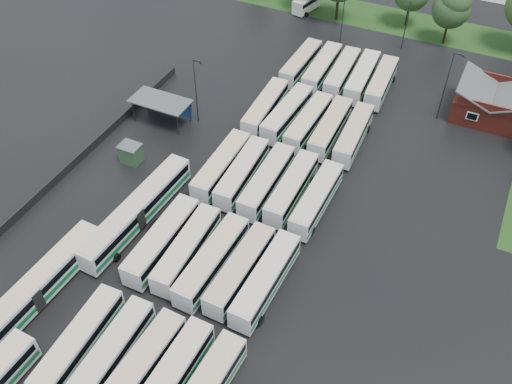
% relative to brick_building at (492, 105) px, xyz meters
% --- Properties ---
extents(ground, '(160.00, 160.00, 0.00)m').
position_rel_brick_building_xyz_m(ground, '(-24.00, -42.77, -1.87)').
color(ground, black).
rests_on(ground, ground).
extents(brick_building, '(10.07, 8.60, 5.39)m').
position_rel_brick_building_xyz_m(brick_building, '(0.00, 0.00, 0.00)').
color(brick_building, maroon).
rests_on(brick_building, ground).
extents(wash_shed, '(8.20, 4.20, 3.58)m').
position_rel_brick_building_xyz_m(wash_shed, '(-41.20, -20.74, 1.12)').
color(wash_shed, '#2D2D30').
rests_on(wash_shed, ground).
extents(utility_hut, '(2.70, 2.20, 2.62)m').
position_rel_brick_building_xyz_m(utility_hut, '(-40.20, -30.17, -0.55)').
color(utility_hut, '#2C4E2D').
rests_on(utility_hut, ground).
extents(grass_strip_north, '(80.00, 10.00, 0.01)m').
position_rel_brick_building_xyz_m(grass_strip_north, '(-22.00, 22.03, -1.86)').
color(grass_strip_north, '#1B4013').
rests_on(grass_strip_north, ground).
extents(west_fence, '(0.10, 50.00, 1.20)m').
position_rel_brick_building_xyz_m(west_fence, '(-46.20, -34.77, -1.27)').
color(west_fence, '#2D2D30').
rests_on(west_fence, ground).
extents(bus_r1c0, '(2.85, 11.59, 3.20)m').
position_rel_brick_building_xyz_m(bus_r1c0, '(-28.48, -55.36, -0.10)').
color(bus_r1c0, silver).
rests_on(bus_r1c0, ground).
extents(bus_r1c1, '(2.62, 11.50, 3.19)m').
position_rel_brick_building_xyz_m(bus_r1c1, '(-25.07, -55.17, -0.11)').
color(bus_r1c1, silver).
rests_on(bus_r1c1, ground).
extents(bus_r1c2, '(3.00, 11.87, 3.28)m').
position_rel_brick_building_xyz_m(bus_r1c2, '(-21.83, -55.34, -0.06)').
color(bus_r1c2, silver).
rests_on(bus_r1c2, ground).
extents(bus_r1c3, '(2.68, 11.64, 3.23)m').
position_rel_brick_building_xyz_m(bus_r1c3, '(-18.87, -54.87, -0.09)').
color(bus_r1c3, silver).
rests_on(bus_r1c3, ground).
extents(bus_r2c0, '(2.57, 12.06, 3.36)m').
position_rel_brick_building_xyz_m(bus_r2c0, '(-28.22, -41.43, -0.02)').
color(bus_r2c0, silver).
rests_on(bus_r2c0, ground).
extents(bus_r2c1, '(2.85, 11.63, 3.22)m').
position_rel_brick_building_xyz_m(bus_r2c1, '(-25.18, -41.29, -0.10)').
color(bus_r2c1, silver).
rests_on(bus_r2c1, ground).
extents(bus_r2c2, '(2.88, 12.02, 3.33)m').
position_rel_brick_building_xyz_m(bus_r2c2, '(-21.96, -41.56, -0.04)').
color(bus_r2c2, silver).
rests_on(bus_r2c2, ground).
extents(bus_r2c3, '(2.81, 11.63, 3.22)m').
position_rel_brick_building_xyz_m(bus_r2c3, '(-18.77, -41.28, -0.10)').
color(bus_r2c3, silver).
rests_on(bus_r2c3, ground).
extents(bus_r2c4, '(2.79, 11.89, 3.29)m').
position_rel_brick_building_xyz_m(bus_r2c4, '(-15.80, -41.35, -0.05)').
color(bus_r2c4, silver).
rests_on(bus_r2c4, ground).
extents(bus_r3c0, '(2.66, 11.79, 3.27)m').
position_rel_brick_building_xyz_m(bus_r3c0, '(-28.22, -27.74, -0.07)').
color(bus_r3c0, silver).
rests_on(bus_r3c0, ground).
extents(bus_r3c1, '(2.92, 11.65, 3.22)m').
position_rel_brick_building_xyz_m(bus_r3c1, '(-25.35, -27.75, -0.10)').
color(bus_r3c1, silver).
rests_on(bus_r3c1, ground).
extents(bus_r3c2, '(2.72, 11.91, 3.30)m').
position_rel_brick_building_xyz_m(bus_r3c2, '(-21.95, -27.86, -0.05)').
color(bus_r3c2, silver).
rests_on(bus_r3c2, ground).
extents(bus_r3c3, '(2.60, 11.63, 3.23)m').
position_rel_brick_building_xyz_m(bus_r3c3, '(-18.78, -27.64, -0.09)').
color(bus_r3c3, silver).
rests_on(bus_r3c3, ground).
extents(bus_r3c4, '(2.56, 11.53, 3.20)m').
position_rel_brick_building_xyz_m(bus_r3c4, '(-15.43, -28.07, -0.10)').
color(bus_r3c4, silver).
rests_on(bus_r3c4, ground).
extents(bus_r4c0, '(2.97, 11.77, 3.25)m').
position_rel_brick_building_xyz_m(bus_r4c0, '(-28.52, -14.19, -0.08)').
color(bus_r4c0, silver).
rests_on(bus_r4c0, ground).
extents(bus_r4c1, '(3.09, 11.91, 3.28)m').
position_rel_brick_building_xyz_m(bus_r4c1, '(-25.21, -14.14, -0.06)').
color(bus_r4c1, silver).
rests_on(bus_r4c1, ground).
extents(bus_r4c2, '(2.75, 11.56, 3.20)m').
position_rel_brick_building_xyz_m(bus_r4c2, '(-21.85, -14.68, -0.10)').
color(bus_r4c2, silver).
rests_on(bus_r4c2, ground).
extents(bus_r4c3, '(2.72, 11.71, 3.25)m').
position_rel_brick_building_xyz_m(bus_r4c3, '(-18.71, -14.58, -0.08)').
color(bus_r4c3, silver).
rests_on(bus_r4c3, ground).
extents(bus_r4c4, '(2.93, 11.57, 3.19)m').
position_rel_brick_building_xyz_m(bus_r4c4, '(-15.45, -14.56, -0.11)').
color(bus_r4c4, silver).
rests_on(bus_r4c4, ground).
extents(bus_r5c0, '(2.59, 11.44, 3.17)m').
position_rel_brick_building_xyz_m(bus_r5c0, '(-28.54, -1.08, -0.12)').
color(bus_r5c0, silver).
rests_on(bus_r5c0, ground).
extents(bus_r5c1, '(2.78, 11.84, 3.28)m').
position_rel_brick_building_xyz_m(bus_r5c1, '(-25.08, -1.08, -0.06)').
color(bus_r5c1, silver).
rests_on(bus_r5c1, ground).
extents(bus_r5c2, '(2.97, 11.69, 3.23)m').
position_rel_brick_building_xyz_m(bus_r5c2, '(-21.86, -1.01, -0.09)').
color(bus_r5c2, silver).
rests_on(bus_r5c2, ground).
extents(bus_r5c3, '(3.14, 12.04, 3.32)m').
position_rel_brick_building_xyz_m(bus_r5c3, '(-18.74, -0.86, -0.04)').
color(bus_r5c3, silver).
rests_on(bus_r5c3, ground).
extents(bus_r5c4, '(3.00, 11.57, 3.19)m').
position_rel_brick_building_xyz_m(bus_r5c4, '(-15.75, -0.87, -0.11)').
color(bus_r5c4, silver).
rests_on(bus_r5c4, ground).
extents(artic_bus_west_b, '(3.46, 18.17, 3.35)m').
position_rel_brick_building_xyz_m(artic_bus_west_b, '(-33.21, -38.87, -0.01)').
color(artic_bus_west_b, silver).
rests_on(artic_bus_west_b, ground).
extents(artic_bus_west_c, '(3.18, 17.77, 3.28)m').
position_rel_brick_building_xyz_m(artic_bus_west_c, '(-36.16, -52.51, -0.05)').
color(artic_bus_west_c, silver).
rests_on(artic_bus_west_c, ground).
extents(minibus, '(3.45, 6.37, 2.64)m').
position_rel_brick_building_xyz_m(minibus, '(-35.68, 18.83, -0.40)').
color(minibus, silver).
rests_on(minibus, ground).
extents(tree_north_4, '(6.17, 6.17, 10.22)m').
position_rel_brick_building_xyz_m(tree_north_4, '(-10.25, 17.95, 4.71)').
color(tree_north_4, black).
rests_on(tree_north_4, ground).
extents(lamp_post_ne, '(1.62, 0.31, 10.49)m').
position_rel_brick_building_xyz_m(lamp_post_ne, '(-6.37, -3.59, 4.23)').
color(lamp_post_ne, '#2D2D30').
rests_on(lamp_post_ne, ground).
extents(lamp_post_nw, '(1.53, 0.30, 9.91)m').
position_rel_brick_building_xyz_m(lamp_post_nw, '(-36.63, -18.88, 3.89)').
color(lamp_post_nw, '#2D2D30').
rests_on(lamp_post_nw, ground).
extents(lamp_post_back_w, '(1.42, 0.28, 9.23)m').
position_rel_brick_building_xyz_m(lamp_post_back_w, '(-26.04, 10.72, 3.49)').
color(lamp_post_back_w, '#2D2D30').
rests_on(lamp_post_back_w, ground).
extents(lamp_post_back_e, '(1.48, 0.29, 9.60)m').
position_rel_brick_building_xyz_m(lamp_post_back_e, '(-16.12, 13.26, 3.71)').
color(lamp_post_back_e, '#2D2D30').
rests_on(lamp_post_back_e, ground).
extents(puddle_2, '(5.47, 5.47, 0.01)m').
position_rel_brick_building_xyz_m(puddle_2, '(-29.17, -38.59, -1.86)').
color(puddle_2, black).
rests_on(puddle_2, ground).
extents(puddle_3, '(3.55, 3.55, 0.01)m').
position_rel_brick_building_xyz_m(puddle_3, '(-16.11, -45.04, -1.86)').
color(puddle_3, black).
rests_on(puddle_3, ground).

